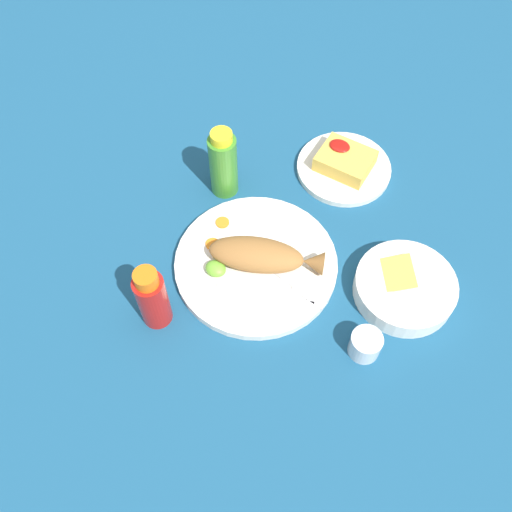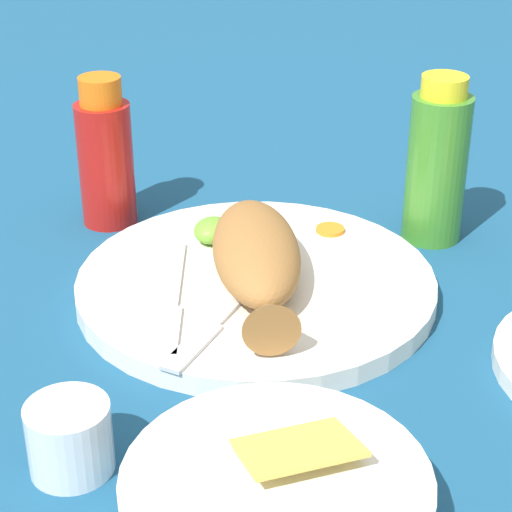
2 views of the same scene
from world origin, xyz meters
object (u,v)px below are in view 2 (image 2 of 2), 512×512
salt_cup (70,442)px  guacamole_bowl (276,498)px  main_plate (256,285)px  fried_fish (257,257)px  hot_sauce_bottle_red (105,157)px  fork_far (173,302)px  hot_sauce_bottle_green (437,164)px  fork_near (219,319)px

salt_cup → guacamole_bowl: 0.15m
main_plate → fried_fish: size_ratio=1.39×
hot_sauce_bottle_red → fork_far: bearing=-141.8°
hot_sauce_bottle_green → salt_cup: (-0.41, 0.19, -0.06)m
main_plate → salt_cup: salt_cup is taller
fried_fish → main_plate: bearing=0.0°
salt_cup → fork_far: bearing=-0.2°
fork_near → main_plate: bearing=-176.2°
fried_fish → hot_sauce_bottle_green: hot_sauce_bottle_green is taller
fried_fish → salt_cup: bearing=145.4°
hot_sauce_bottle_green → main_plate: bearing=139.2°
fried_fish → fork_near: 0.07m
fried_fish → salt_cup: 0.25m
salt_cup → main_plate: bearing=-12.0°
hot_sauce_bottle_green → fried_fish: bearing=141.9°
guacamole_bowl → fork_near: bearing=27.4°
main_plate → guacamole_bowl: bearing=-161.5°
fork_far → hot_sauce_bottle_green: (0.22, -0.19, 0.06)m
hot_sauce_bottle_red → hot_sauce_bottle_green: (0.05, -0.32, 0.01)m
main_plate → salt_cup: 0.26m
fried_fish → guacamole_bowl: size_ratio=1.20×
hot_sauce_bottle_red → guacamole_bowl: 0.47m
hot_sauce_bottle_red → salt_cup: 0.38m
main_plate → fork_far: fork_far is taller
fried_fish → hot_sauce_bottle_red: size_ratio=1.49×
salt_cup → guacamole_bowl: size_ratio=0.30×
hot_sauce_bottle_green → salt_cup: size_ratio=2.90×
fried_fish → fork_far: fried_fish is taller
fork_near → fork_far: 0.05m
main_plate → hot_sauce_bottle_green: (0.16, -0.14, 0.07)m
guacamole_bowl → hot_sauce_bottle_green: bearing=-6.0°
guacamole_bowl → main_plate: bearing=18.5°
fork_near → hot_sauce_bottle_red: hot_sauce_bottle_red is taller
fork_far → hot_sauce_bottle_red: size_ratio=1.19×
main_plate → hot_sauce_bottle_red: (0.10, 0.19, 0.06)m
fried_fish → fork_far: size_ratio=1.25×
fork_near → fried_fish: bearing=179.5°
fried_fish → hot_sauce_bottle_red: 0.22m
guacamole_bowl → salt_cup: bearing=84.0°
hot_sauce_bottle_green → guacamole_bowl: size_ratio=0.87×
fork_near → fork_far: size_ratio=1.02×
main_plate → fork_near: size_ratio=1.71×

